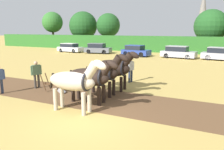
# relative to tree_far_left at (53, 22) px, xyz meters

# --- Properties ---
(ground_plane) EXTENTS (240.00, 240.00, 0.00)m
(ground_plane) POSITION_rel_tree_far_left_xyz_m (28.24, -31.05, -5.11)
(ground_plane) COLOR tan
(plowed_furrow_strip) EXTENTS (28.18, 3.86, 0.01)m
(plowed_furrow_strip) POSITION_rel_tree_far_left_xyz_m (22.99, -28.66, -5.10)
(plowed_furrow_strip) COLOR brown
(plowed_furrow_strip) RESTS_ON ground
(hedgerow) EXTENTS (77.66, 1.70, 2.54)m
(hedgerow) POSITION_rel_tree_far_left_xyz_m (28.24, -3.14, -3.83)
(hedgerow) COLOR #286023
(hedgerow) RESTS_ON ground
(tree_far_left) EXTENTS (4.41, 4.41, 7.34)m
(tree_far_left) POSITION_rel_tree_far_left_xyz_m (0.00, 0.00, 0.00)
(tree_far_left) COLOR #423323
(tree_far_left) RESTS_ON ground
(tree_left) EXTENTS (6.00, 6.00, 7.40)m
(tree_left) POSITION_rel_tree_far_left_xyz_m (6.18, 2.53, -0.72)
(tree_left) COLOR #423323
(tree_left) RESTS_ON ground
(tree_center_left) EXTENTS (4.81, 4.81, 6.83)m
(tree_center_left) POSITION_rel_tree_far_left_xyz_m (12.25, 2.55, -0.69)
(tree_center_left) COLOR brown
(tree_center_left) RESTS_ON ground
(tree_center) EXTENTS (5.39, 5.39, 6.84)m
(tree_center) POSITION_rel_tree_far_left_xyz_m (31.39, 2.19, -0.97)
(tree_center) COLOR #4C3823
(tree_center) RESTS_ON ground
(church_spire) EXTENTS (2.20, 2.20, 14.26)m
(church_spire) POSITION_rel_tree_far_left_xyz_m (28.32, 26.24, 2.36)
(church_spire) COLOR gray
(church_spire) RESTS_ON ground
(draft_horse_lead_left) EXTENTS (2.95, 0.87, 2.42)m
(draft_horse_lead_left) POSITION_rel_tree_far_left_xyz_m (27.36, -30.63, -3.76)
(draft_horse_lead_left) COLOR #B2A38E
(draft_horse_lead_left) RESTS_ON ground
(draft_horse_lead_right) EXTENTS (2.88, 0.92, 2.24)m
(draft_horse_lead_right) POSITION_rel_tree_far_left_xyz_m (27.33, -29.28, -3.84)
(draft_horse_lead_right) COLOR black
(draft_horse_lead_right) RESTS_ON ground
(draft_horse_trail_left) EXTENTS (2.74, 0.97, 2.39)m
(draft_horse_trail_left) POSITION_rel_tree_far_left_xyz_m (27.33, -27.93, -3.82)
(draft_horse_trail_left) COLOR black
(draft_horse_trail_left) RESTS_ON ground
(draft_horse_trail_right) EXTENTS (3.00, 1.05, 2.40)m
(draft_horse_trail_right) POSITION_rel_tree_far_left_xyz_m (27.31, -26.59, -3.80)
(draft_horse_trail_right) COLOR black
(draft_horse_trail_right) RESTS_ON ground
(plow) EXTENTS (1.60, 0.47, 1.13)m
(plow) POSITION_rel_tree_far_left_xyz_m (24.63, -28.64, -4.79)
(plow) COLOR #4C331E
(plow) RESTS_ON ground
(farmer_at_plow) EXTENTS (0.39, 0.62, 1.67)m
(farmer_at_plow) POSITION_rel_tree_far_left_xyz_m (22.98, -28.40, -4.14)
(farmer_at_plow) COLOR #38332D
(farmer_at_plow) RESTS_ON ground
(farmer_beside_team) EXTENTS (0.43, 0.62, 1.71)m
(farmer_beside_team) POSITION_rel_tree_far_left_xyz_m (27.58, -24.45, -4.10)
(farmer_beside_team) COLOR #28334C
(farmer_beside_team) RESTS_ON ground
(parked_car_far_left) EXTENTS (4.15, 1.88, 1.41)m
(parked_car_far_left) POSITION_rel_tree_far_left_xyz_m (11.44, -9.44, -4.42)
(parked_car_far_left) COLOR silver
(parked_car_far_left) RESTS_ON ground
(parked_car_left) EXTENTS (4.17, 2.42, 1.53)m
(parked_car_left) POSITION_rel_tree_far_left_xyz_m (16.33, -9.12, -4.37)
(parked_car_left) COLOR #565B66
(parked_car_left) RESTS_ON ground
(parked_car_center_left) EXTENTS (4.01, 2.24, 1.49)m
(parked_car_center_left) POSITION_rel_tree_far_left_xyz_m (22.73, -9.94, -4.39)
(parked_car_center_left) COLOR navy
(parked_car_center_left) RESTS_ON ground
(parked_car_center) EXTENTS (4.44, 2.27, 1.52)m
(parked_car_center) POSITION_rel_tree_far_left_xyz_m (28.27, -9.52, -4.38)
(parked_car_center) COLOR #9E9EA8
(parked_car_center) RESTS_ON ground
(parked_car_center_right) EXTENTS (4.65, 2.34, 1.52)m
(parked_car_center_right) POSITION_rel_tree_far_left_xyz_m (33.22, -9.58, -4.38)
(parked_car_center_right) COLOR #9E9EA8
(parked_car_center_right) RESTS_ON ground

